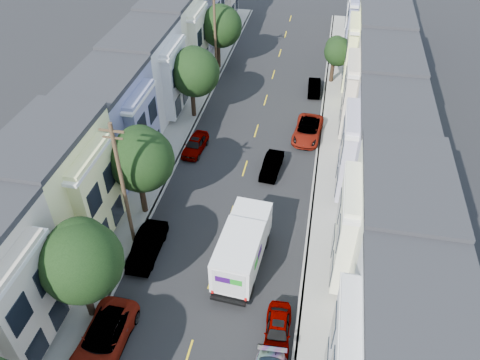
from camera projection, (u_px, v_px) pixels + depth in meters
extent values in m
plane|color=black|center=(212.00, 276.00, 31.53)|extent=(160.00, 160.00, 0.00)
cube|color=black|center=(251.00, 149.00, 42.88)|extent=(12.00, 70.00, 0.02)
cube|color=gray|center=(187.00, 141.00, 43.73)|extent=(0.30, 70.00, 0.15)
cube|color=gray|center=(317.00, 156.00, 41.94)|extent=(0.30, 70.00, 0.15)
cube|color=gray|center=(174.00, 139.00, 43.93)|extent=(2.60, 70.00, 0.15)
cube|color=gray|center=(332.00, 157.00, 41.75)|extent=(2.60, 70.00, 0.15)
cube|color=gold|center=(251.00, 149.00, 42.88)|extent=(0.12, 70.00, 0.01)
cube|color=#AFABBF|center=(136.00, 136.00, 44.54)|extent=(5.00, 70.00, 8.50)
cube|color=#AFABBF|center=(375.00, 163.00, 41.23)|extent=(5.00, 70.00, 8.50)
cylinder|color=black|center=(87.00, 298.00, 28.13)|extent=(0.44, 0.44, 3.40)
sphere|color=#213B16|center=(80.00, 262.00, 25.96)|extent=(4.70, 4.70, 4.70)
cylinder|color=black|center=(143.00, 195.00, 35.31)|extent=(0.44, 0.44, 3.46)
sphere|color=#213B16|center=(140.00, 160.00, 33.12)|extent=(4.70, 4.70, 4.70)
cylinder|color=black|center=(193.00, 102.00, 46.16)|extent=(0.44, 0.44, 3.26)
sphere|color=#213B16|center=(194.00, 72.00, 44.03)|extent=(4.70, 4.70, 4.70)
cylinder|color=black|center=(219.00, 54.00, 54.51)|extent=(0.44, 0.44, 3.43)
sphere|color=#213B16|center=(220.00, 26.00, 52.32)|extent=(4.70, 4.70, 4.70)
cylinder|color=black|center=(332.00, 72.00, 52.01)|extent=(0.44, 0.44, 2.59)
sphere|color=#213B16|center=(338.00, 52.00, 50.45)|extent=(3.10, 3.10, 3.10)
cylinder|color=#42301E|center=(124.00, 189.00, 30.79)|extent=(0.26, 0.26, 10.00)
cube|color=#42301E|center=(111.00, 131.00, 27.87)|extent=(1.60, 0.12, 0.12)
cylinder|color=#42301E|center=(215.00, 36.00, 50.48)|extent=(0.26, 0.26, 10.00)
cube|color=silver|center=(240.00, 256.00, 30.26)|extent=(2.57, 4.61, 2.52)
cube|color=silver|center=(249.00, 221.00, 32.88)|extent=(2.57, 2.15, 2.32)
cube|color=black|center=(242.00, 259.00, 31.87)|extent=(2.37, 6.62, 0.26)
cube|color=#2D0A51|center=(226.00, 280.00, 28.38)|extent=(0.97, 0.04, 0.47)
cube|color=#198C1E|center=(240.00, 283.00, 28.25)|extent=(0.75, 0.04, 0.47)
cylinder|color=black|center=(218.00, 284.00, 30.44)|extent=(0.30, 0.97, 0.97)
cylinder|color=black|center=(253.00, 289.00, 30.09)|extent=(0.30, 0.97, 0.97)
cylinder|color=black|center=(232.00, 236.00, 33.71)|extent=(0.30, 0.97, 0.97)
cylinder|color=black|center=(264.00, 241.00, 33.37)|extent=(0.30, 0.97, 0.97)
imported|color=black|center=(272.00, 166.00, 39.86)|extent=(1.70, 4.03, 1.31)
imported|color=black|center=(104.00, 339.00, 27.01)|extent=(2.64, 5.58, 1.54)
imported|color=#9C9C9C|center=(147.00, 246.00, 32.60)|extent=(1.65, 4.62, 1.54)
imported|color=#320C02|center=(195.00, 145.00, 42.21)|extent=(1.94, 4.30, 1.36)
imported|color=silver|center=(278.00, 330.00, 27.61)|extent=(1.72, 4.08, 1.30)
imported|color=black|center=(308.00, 130.00, 43.89)|extent=(2.83, 5.49, 1.48)
imported|color=black|center=(314.00, 88.00, 50.54)|extent=(1.51, 3.75, 1.23)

